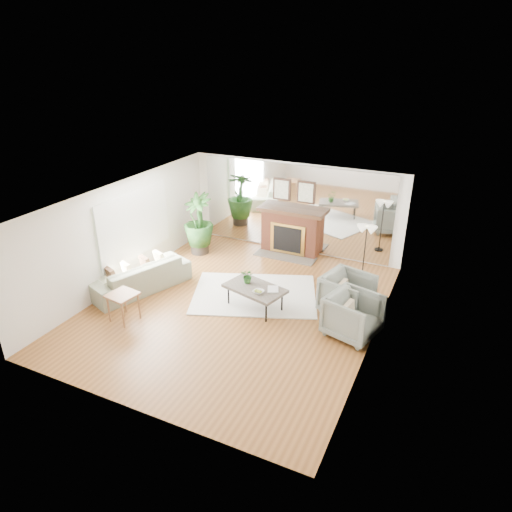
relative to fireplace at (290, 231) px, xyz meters
The scene contains 18 objects.
ground 3.33m from the fireplace, 90.00° to the right, with size 7.00×7.00×0.00m, color brown.
wall_left 4.46m from the fireplace, 132.54° to the right, with size 0.02×7.00×2.50m, color white.
wall_right 4.46m from the fireplace, 47.46° to the right, with size 0.02×7.00×2.50m, color white.
wall_back 0.63m from the fireplace, 90.00° to the left, with size 6.00×0.02×2.50m, color white.
mirror_panel 0.63m from the fireplace, 90.00° to the left, with size 5.40×0.04×2.40m, color silver.
window_panel 4.17m from the fireplace, 135.99° to the right, with size 0.04×2.40×1.50m, color #B2E09E.
fireplace is the anchor object (origin of this frame).
area_rug 2.67m from the fireplace, 86.99° to the right, with size 2.82×2.01×0.03m, color white.
coffee_table 3.15m from the fireplace, 82.75° to the right, with size 1.46×1.08×0.52m.
sofa 4.27m from the fireplace, 125.15° to the right, with size 2.38×0.93×0.70m, color gray.
armchair_back 3.32m from the fireplace, 46.93° to the right, with size 0.95×0.98×0.89m, color gray.
armchair_front 4.15m from the fireplace, 51.14° to the right, with size 0.95×0.97×0.89m, color gray.
side_table 5.09m from the fireplace, 111.69° to the right, with size 0.62×0.62×0.62m.
potted_ficus 2.53m from the fireplace, 154.92° to the right, with size 1.00×1.00×1.71m.
floor_lamp 2.47m from the fireplace, 20.93° to the right, with size 0.48×0.26×1.46m.
tabletop_plant 3.00m from the fireplace, 86.75° to the right, with size 0.30×0.26×0.33m, color #336023.
fruit_bowl 3.37m from the fireplace, 80.19° to the right, with size 0.23×0.23×0.06m, color olive.
book 3.19m from the fireplace, 77.32° to the right, with size 0.23×0.31×0.02m, color olive.
Camera 1 is at (4.13, -7.74, 5.27)m, focal length 32.00 mm.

